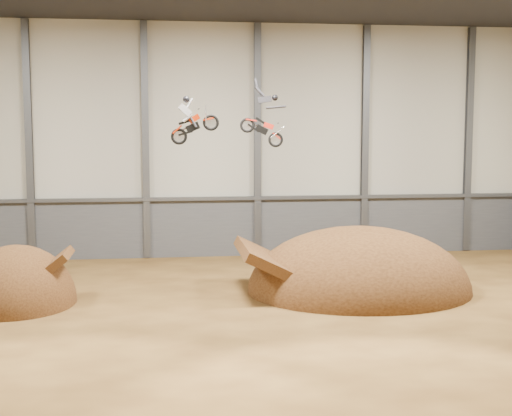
{
  "coord_description": "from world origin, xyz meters",
  "views": [
    {
      "loc": [
        -2.32,
        -27.86,
        7.72
      ],
      "look_at": [
        1.84,
        4.0,
        4.14
      ],
      "focal_mm": 50.0,
      "sensor_mm": 36.0,
      "label": 1
    }
  ],
  "objects_px": {
    "takeoff_ramp": "(16,304)",
    "landing_ramp": "(359,291)",
    "fmx_rider_b": "(258,113)",
    "fmx_rider_a": "(198,114)"
  },
  "relations": [
    {
      "from": "takeoff_ramp",
      "to": "landing_ramp",
      "type": "distance_m",
      "value": 15.78
    },
    {
      "from": "takeoff_ramp",
      "to": "fmx_rider_b",
      "type": "distance_m",
      "value": 13.92
    },
    {
      "from": "fmx_rider_a",
      "to": "fmx_rider_b",
      "type": "height_order",
      "value": "fmx_rider_b"
    },
    {
      "from": "landing_ramp",
      "to": "fmx_rider_a",
      "type": "relative_size",
      "value": 4.86
    },
    {
      "from": "takeoff_ramp",
      "to": "fmx_rider_b",
      "type": "height_order",
      "value": "fmx_rider_b"
    },
    {
      "from": "fmx_rider_a",
      "to": "fmx_rider_b",
      "type": "xyz_separation_m",
      "value": [
        2.89,
        1.81,
        0.11
      ]
    },
    {
      "from": "landing_ramp",
      "to": "fmx_rider_b",
      "type": "xyz_separation_m",
      "value": [
        -4.79,
        0.59,
        8.47
      ]
    },
    {
      "from": "fmx_rider_a",
      "to": "fmx_rider_b",
      "type": "relative_size",
      "value": 0.77
    },
    {
      "from": "takeoff_ramp",
      "to": "fmx_rider_a",
      "type": "distance_m",
      "value": 11.65
    },
    {
      "from": "takeoff_ramp",
      "to": "fmx_rider_a",
      "type": "xyz_separation_m",
      "value": [
        8.09,
        -0.62,
        8.36
      ]
    }
  ]
}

